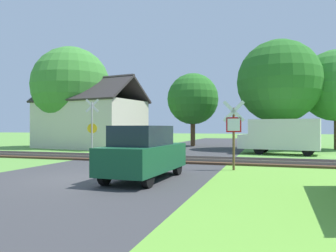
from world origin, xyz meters
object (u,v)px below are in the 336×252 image
tree_right (279,81)px  mail_truck (282,135)px  house (90,123)px  crossing_sign_far (92,124)px  parked_car (144,153)px  stop_sign_near (234,130)px  tree_left (71,86)px  tree_center (193,99)px  tree_far (336,86)px

tree_right → mail_truck: 6.02m
mail_truck → house: bearing=90.8°
crossing_sign_far → parked_car: bearing=-65.9°
stop_sign_near → tree_left: 18.87m
tree_left → tree_right: size_ratio=1.02×
tree_center → mail_truck: size_ratio=1.31×
tree_far → mail_truck: tree_far is taller
crossing_sign_far → tree_left: size_ratio=0.41×
house → mail_truck: size_ratio=1.86×
tree_left → mail_truck: (17.01, -2.23, -4.03)m
house → tree_center: size_ratio=1.42×
crossing_sign_far → house: house is taller
tree_left → mail_truck: bearing=-7.5°
parked_car → tree_far: bearing=66.3°
tree_left → tree_right: 17.13m
parked_car → tree_right: bearing=76.7°
crossing_sign_far → tree_center: 11.96m
tree_center → tree_left: (-9.53, -5.14, 0.93)m
stop_sign_near → tree_center: size_ratio=0.42×
house → tree_right: size_ratio=1.13×
tree_center → crossing_sign_far: bearing=-110.3°
tree_center → tree_right: 8.05m
tree_far → parked_car: (-8.93, -18.16, -4.09)m
tree_far → tree_right: tree_right is taller
tree_left → tree_far: bearing=10.4°
mail_truck → parked_car: size_ratio=1.26×
tree_right → tree_left: bearing=-172.5°
stop_sign_near → crossing_sign_far: (-9.44, 5.14, 0.31)m
stop_sign_near → parked_car: stop_sign_near is taller
house → tree_center: tree_center is taller
mail_truck → parked_car: mail_truck is taller
tree_far → tree_center: bearing=173.9°
crossing_sign_far → tree_right: size_ratio=0.42×
crossing_sign_far → parked_car: 10.91m
tree_center → tree_left: size_ratio=0.78×
mail_truck → tree_right: bearing=9.7°
crossing_sign_far → tree_center: bearing=54.6°
stop_sign_near → house: size_ratio=0.29×
house → mail_truck: 15.36m
house → parked_car: (10.48, -14.32, -1.22)m
tree_left → house: bearing=1.4°
stop_sign_near → house: 17.10m
crossing_sign_far → tree_right: 14.47m
parked_car → stop_sign_near: bearing=54.3°
tree_right → mail_truck: size_ratio=1.65×
house → tree_left: bearing=-169.2°
tree_center → tree_right: (7.45, -2.89, 0.92)m
tree_center → parked_car: size_ratio=1.65×
tree_far → tree_left: tree_left is taller
stop_sign_near → crossing_sign_far: 10.75m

